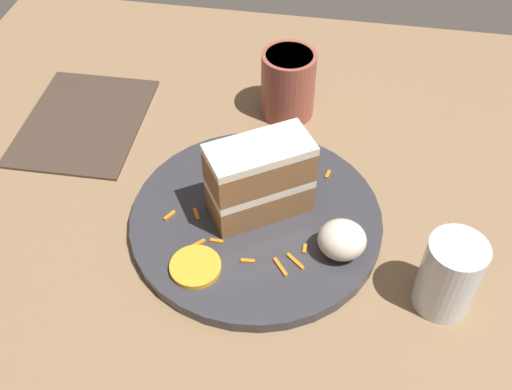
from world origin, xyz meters
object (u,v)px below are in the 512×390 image
object	(u,v)px
cake_slice	(260,179)
cream_dollop	(342,240)
coffee_mug	(288,82)
orange_garnish	(195,267)
drinking_glass	(447,279)
plate	(256,219)
menu_card	(84,121)

from	to	relation	value
cake_slice	cream_dollop	distance (m)	0.12
coffee_mug	orange_garnish	bearing A→B (deg)	-101.11
orange_garnish	coffee_mug	size ratio (longest dim) A/B	0.59
cream_dollop	drinking_glass	distance (m)	0.12
cake_slice	coffee_mug	world-z (taller)	cake_slice
plate	orange_garnish	bearing A→B (deg)	-120.54
cake_slice	plate	bearing A→B (deg)	-42.76
drinking_glass	coffee_mug	bearing A→B (deg)	125.15
cream_dollop	menu_card	world-z (taller)	cream_dollop
coffee_mug	menu_card	distance (m)	0.30
cake_slice	orange_garnish	xyz separation A→B (m)	(-0.06, -0.10, -0.05)
plate	drinking_glass	world-z (taller)	drinking_glass
cream_dollop	cake_slice	bearing A→B (deg)	152.80
drinking_glass	coffee_mug	xyz separation A→B (m)	(-0.21, 0.30, 0.01)
cream_dollop	orange_garnish	xyz separation A→B (m)	(-0.16, -0.05, -0.02)
cake_slice	coffee_mug	distance (m)	0.21
cream_dollop	drinking_glass	size ratio (longest dim) A/B	0.58
orange_garnish	cream_dollop	bearing A→B (deg)	17.57
coffee_mug	menu_card	xyz separation A→B (m)	(-0.29, -0.08, -0.05)
cream_dollop	menu_card	size ratio (longest dim) A/B	0.25
plate	menu_card	distance (m)	0.32
cream_dollop	menu_card	xyz separation A→B (m)	(-0.38, 0.19, -0.04)
menu_card	coffee_mug	bearing A→B (deg)	13.45
drinking_glass	plate	bearing A→B (deg)	160.76
cake_slice	menu_card	size ratio (longest dim) A/B	0.61
drinking_glass	coffee_mug	size ratio (longest dim) A/B	0.97
drinking_glass	menu_card	distance (m)	0.55
menu_card	drinking_glass	bearing A→B (deg)	-25.41
coffee_mug	cream_dollop	bearing A→B (deg)	-69.81
orange_garnish	coffee_mug	xyz separation A→B (m)	(0.06, 0.31, 0.03)
cream_dollop	menu_card	bearing A→B (deg)	153.91
drinking_glass	coffee_mug	world-z (taller)	coffee_mug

